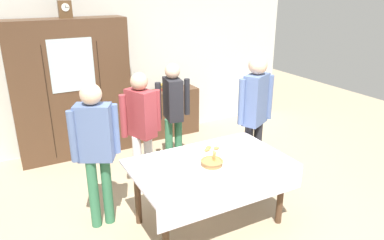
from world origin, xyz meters
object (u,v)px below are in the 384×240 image
Objects in this scene: tea_cup_far_right at (250,160)px; pastry_plate at (212,150)px; tea_cup_near_left at (169,182)px; spoon_near_right at (248,144)px; book_stack at (166,87)px; spoon_far_left at (198,182)px; tea_cup_center at (270,153)px; person_behind_table_right at (173,107)px; tea_cup_mid_left at (169,162)px; person_behind_table_left at (96,143)px; mantel_clock at (65,9)px; person_near_right_end at (141,122)px; wall_cabinet at (72,90)px; bookshelf_low at (167,113)px; spoon_back_edge at (248,152)px; bread_basket at (212,162)px; person_by_cabinet at (255,108)px; dining_table at (211,172)px.

tea_cup_far_right is 0.46× the size of pastry_plate.
tea_cup_near_left is 1.29m from spoon_near_right.
spoon_far_left is (-0.98, -2.92, -0.11)m from book_stack.
tea_cup_far_right is 1.09× the size of spoon_near_right.
person_behind_table_right reaches higher than tea_cup_center.
person_behind_table_left is (-0.65, 0.40, 0.20)m from tea_cup_mid_left.
person_near_right_end is (0.48, -1.56, -1.26)m from mantel_clock.
pastry_plate is at bearing 7.24° from tea_cup_mid_left.
wall_cabinet reaches higher than tea_cup_far_right.
spoon_far_left is (-0.98, -2.92, 0.35)m from bookshelf_low.
tea_cup_mid_left reaches higher than spoon_far_left.
spoon_back_edge is 0.88m from spoon_far_left.
tea_cup_center is at bearing -7.66° from bread_basket.
bookshelf_low is at bearing 86.45° from spoon_back_edge.
person_by_cabinet is at bearing 32.46° from spoon_far_left.
person_behind_table_right is (1.10, -1.16, -1.28)m from mantel_clock.
person_near_right_end is 0.97× the size of person_behind_table_left.
spoon_far_left is at bearing -20.53° from tea_cup_near_left.
dining_table is at bearing 154.89° from tea_cup_far_right.
wall_cabinet is 17.65× the size of spoon_far_left.
tea_cup_near_left is 1.09× the size of spoon_back_edge.
wall_cabinet is at bearing 109.17° from dining_table.
dining_table is 14.07× the size of spoon_near_right.
bread_basket is at bearing -104.41° from bookshelf_low.
spoon_back_edge is at bearing -78.71° from person_behind_table_right.
spoon_near_right is (0.66, 0.27, -0.03)m from bread_basket.
dining_table is 1.08× the size of person_behind_table_right.
pastry_plate is at bearing 176.89° from spoon_near_right.
person_behind_table_left is at bearing -130.09° from bookshelf_low.
tea_cup_center reaches higher than spoon_far_left.
bread_basket is at bearing -30.66° from person_behind_table_left.
spoon_back_edge is 0.08× the size of person_near_right_end.
pastry_plate is (0.16, 0.26, 0.11)m from dining_table.
tea_cup_mid_left is 0.46× the size of pastry_plate.
bread_basket is (-0.70, 0.09, 0.01)m from tea_cup_center.
tea_cup_near_left reaches higher than spoon_far_left.
person_near_right_end is (-1.36, 0.49, -0.11)m from person_by_cabinet.
mantel_clock reaches higher than dining_table.
dining_table is 3.14m from mantel_clock.
tea_cup_far_right is (1.24, -2.76, -1.43)m from mantel_clock.
pastry_plate is at bearing 148.37° from spoon_back_edge.
spoon_far_left is 0.07× the size of person_behind_table_left.
wall_cabinet is 9.17× the size of book_stack.
person_behind_table_left is at bearing -94.55° from wall_cabinet.
person_by_cabinet is at bearing 47.21° from spoon_back_edge.
tea_cup_mid_left reaches higher than spoon_back_edge.
bread_basket is 0.15× the size of person_behind_table_left.
bread_basket reaches higher than dining_table.
wall_cabinet reaches higher than person_behind_table_right.
dining_table is at bearing -69.22° from person_near_right_end.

